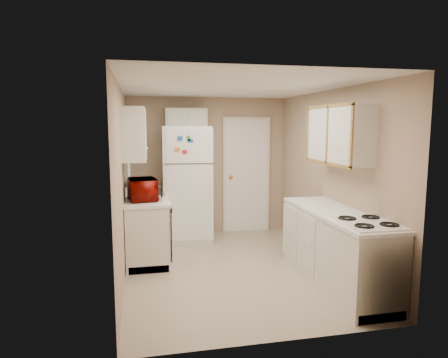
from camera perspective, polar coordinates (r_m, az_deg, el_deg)
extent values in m
plane|color=beige|center=(5.54, 1.09, -12.57)|extent=(3.80, 3.80, 0.00)
plane|color=white|center=(5.22, 1.16, 13.00)|extent=(3.80, 3.80, 0.00)
plane|color=tan|center=(5.12, -14.34, -0.61)|extent=(3.80, 3.80, 0.00)
plane|color=tan|center=(5.72, 14.92, 0.23)|extent=(3.80, 3.80, 0.00)
plane|color=tan|center=(7.10, -2.32, 1.88)|extent=(2.80, 2.80, 0.00)
plane|color=tan|center=(3.45, 8.24, -4.40)|extent=(2.80, 2.80, 0.00)
cube|color=silver|center=(6.14, -10.94, -6.28)|extent=(0.60, 1.80, 0.90)
cube|color=black|center=(5.56, -7.83, -7.26)|extent=(0.03, 0.58, 0.72)
cube|color=gray|center=(6.20, -11.06, -2.27)|extent=(0.54, 0.74, 0.16)
imported|color=#7E0903|center=(5.57, -11.53, -1.42)|extent=(0.56, 0.37, 0.35)
imported|color=white|center=(6.51, -10.91, -0.55)|extent=(0.08, 0.09, 0.19)
cube|color=silver|center=(6.12, -13.68, 4.50)|extent=(0.10, 0.98, 1.08)
cube|color=silver|center=(5.28, -12.83, 6.23)|extent=(0.30, 0.45, 0.70)
cube|color=white|center=(6.77, -5.26, -0.54)|extent=(0.85, 0.83, 1.90)
cube|color=silver|center=(6.86, -5.48, 8.35)|extent=(0.70, 0.30, 0.40)
cube|color=white|center=(7.22, 3.22, 0.54)|extent=(0.86, 0.06, 2.08)
cube|color=silver|center=(5.04, 15.66, -9.51)|extent=(0.60, 2.00, 0.90)
cube|color=white|center=(4.59, 19.54, -11.60)|extent=(0.60, 0.73, 0.87)
cube|color=silver|center=(5.16, 16.16, 6.09)|extent=(0.30, 1.20, 0.70)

